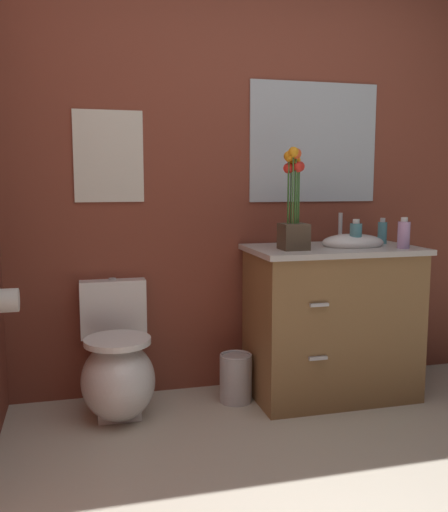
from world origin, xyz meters
The scene contains 11 objects.
wall_back centered at (0.20, 1.62, 1.25)m, with size 3.97×0.05×2.50m, color brown.
toilet centered at (-0.70, 1.32, 0.24)m, with size 0.38×0.59×0.69m.
vanity_cabinet centered at (0.51, 1.29, 0.44)m, with size 0.94×0.56×1.04m.
flower_vase centered at (0.24, 1.23, 1.07)m, with size 0.14×0.14×0.54m.
soap_bottle centered at (0.84, 1.12, 0.94)m, with size 0.07×0.07×0.17m.
lotion_bottle centered at (0.61, 1.24, 0.93)m, with size 0.07×0.07×0.16m.
hand_wash_bottle centered at (0.85, 1.37, 0.93)m, with size 0.05×0.05×0.15m.
trash_bin centered at (-0.05, 1.33, 0.14)m, with size 0.18×0.18×0.27m.
wall_poster centered at (-0.70, 1.59, 1.36)m, with size 0.37×0.01×0.49m, color silver.
wall_mirror centered at (0.50, 1.59, 1.45)m, with size 0.80×0.01×0.70m, color #B2BCC6.
toilet_paper_roll centered at (-1.20, 1.12, 0.68)m, with size 0.11×0.11×0.11m, color white.
Camera 1 is at (-0.88, -1.57, 1.22)m, focal length 39.53 mm.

